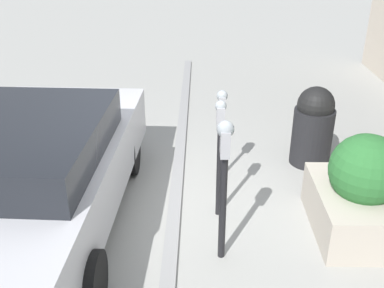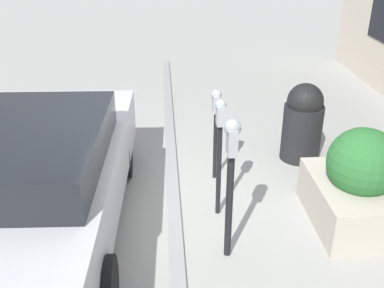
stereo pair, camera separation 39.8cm
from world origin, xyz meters
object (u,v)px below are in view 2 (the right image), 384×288
at_px(parking_meter_nearest, 231,166).
at_px(parking_meter_second, 220,138).
at_px(parking_meter_middle, 216,113).
at_px(planter_box, 359,185).
at_px(trash_bin, 303,122).
at_px(parked_car_front, 27,179).

distance_m(parking_meter_nearest, parking_meter_second, 0.79).
bearing_deg(parking_meter_middle, planter_box, -126.44).
bearing_deg(parking_meter_middle, parking_meter_second, 176.25).
xyz_separation_m(parking_meter_nearest, trash_bin, (2.15, -1.41, -0.50)).
xyz_separation_m(parking_meter_nearest, parking_meter_second, (0.78, 0.01, -0.06)).
xyz_separation_m(parking_meter_middle, trash_bin, (0.50, -1.36, -0.39)).
xyz_separation_m(parking_meter_middle, planter_box, (-1.14, -1.55, -0.48)).
relative_size(parking_meter_nearest, parking_meter_second, 1.06).
bearing_deg(parking_meter_second, parked_car_front, 98.21).
bearing_deg(parking_meter_nearest, parking_meter_middle, -1.60).
relative_size(parking_meter_nearest, planter_box, 1.20).
relative_size(parking_meter_nearest, parked_car_front, 0.37).
bearing_deg(parked_car_front, parking_meter_second, -79.73).
xyz_separation_m(planter_box, trash_bin, (1.65, 0.19, 0.09)).
height_order(parking_meter_middle, parked_car_front, parked_car_front).
height_order(parking_meter_second, trash_bin, parking_meter_second).
height_order(parking_meter_nearest, parking_meter_second, parking_meter_nearest).
bearing_deg(parked_car_front, parking_meter_middle, -59.82).
relative_size(parking_meter_middle, planter_box, 0.99).
xyz_separation_m(parking_meter_second, parking_meter_middle, (0.86, -0.06, -0.05)).
bearing_deg(parking_meter_nearest, planter_box, -72.53).
xyz_separation_m(parking_meter_nearest, parking_meter_middle, (1.65, -0.05, -0.11)).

